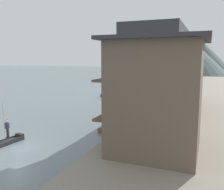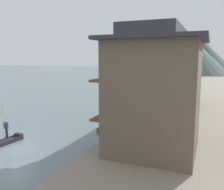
# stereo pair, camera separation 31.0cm
# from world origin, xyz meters

# --- Properties ---
(ground_plane) EXTENTS (400.00, 400.00, 0.00)m
(ground_plane) POSITION_xyz_m (0.00, 0.00, 0.00)
(ground_plane) COLOR slate
(riverbank_right) EXTENTS (18.00, 110.00, 0.69)m
(riverbank_right) POSITION_xyz_m (15.88, 30.00, 0.34)
(riverbank_right) COLOR gray
(riverbank_right) RESTS_ON ground
(boatman_person) EXTENTS (0.57, 0.29, 3.04)m
(boatman_person) POSITION_xyz_m (-1.32, 0.59, 1.53)
(boatman_person) COLOR black
(boatman_person) RESTS_ON boat_foreground_poled
(boat_moored_nearest) EXTENTS (1.77, 5.24, 0.64)m
(boat_moored_nearest) POSITION_xyz_m (5.44, 8.90, 0.21)
(boat_moored_nearest) COLOR brown
(boat_moored_nearest) RESTS_ON ground
(boat_moored_second) EXTENTS (1.36, 3.81, 0.37)m
(boat_moored_second) POSITION_xyz_m (4.64, 16.14, 0.13)
(boat_moored_second) COLOR brown
(boat_moored_second) RESTS_ON ground
(boat_moored_third) EXTENTS (1.36, 5.13, 0.46)m
(boat_moored_third) POSITION_xyz_m (5.00, 36.94, 0.15)
(boat_moored_third) COLOR brown
(boat_moored_third) RESTS_ON ground
(boat_moored_far) EXTENTS (1.41, 3.91, 0.40)m
(boat_moored_far) POSITION_xyz_m (5.12, 47.82, 0.14)
(boat_moored_far) COLOR #423328
(boat_moored_far) RESTS_ON ground
(boat_midriver_drifting) EXTENTS (2.00, 5.25, 0.51)m
(boat_midriver_drifting) POSITION_xyz_m (5.48, 53.85, 0.17)
(boat_midriver_drifting) COLOR #423328
(boat_midriver_drifting) RESTS_ON ground
(boat_midriver_upstream) EXTENTS (5.26, 1.97, 0.71)m
(boat_midriver_upstream) POSITION_xyz_m (-2.20, 28.44, 0.24)
(boat_midriver_upstream) COLOR #232326
(boat_midriver_upstream) RESTS_ON ground
(boat_upstream_distant) EXTENTS (1.54, 5.55, 0.36)m
(boat_upstream_distant) POSITION_xyz_m (5.04, 21.46, 0.12)
(boat_upstream_distant) COLOR #232326
(boat_upstream_distant) RESTS_ON ground
(boat_crossing_west) EXTENTS (1.60, 5.81, 0.45)m
(boat_crossing_west) POSITION_xyz_m (5.55, 28.05, 0.15)
(boat_crossing_west) COLOR brown
(boat_crossing_west) RESTS_ON ground
(house_waterfront_nearest) EXTENTS (7.07, 6.76, 8.74)m
(house_waterfront_nearest) POSITION_xyz_m (11.30, 1.96, 4.99)
(house_waterfront_nearest) COLOR brown
(house_waterfront_nearest) RESTS_ON riverbank_right
(house_waterfront_second) EXTENTS (6.28, 6.03, 8.74)m
(house_waterfront_second) POSITION_xyz_m (10.91, 8.64, 5.00)
(house_waterfront_second) COLOR gray
(house_waterfront_second) RESTS_ON riverbank_right
(house_waterfront_tall) EXTENTS (5.18, 8.00, 6.14)m
(house_waterfront_tall) POSITION_xyz_m (10.36, 15.65, 3.69)
(house_waterfront_tall) COLOR #75604C
(house_waterfront_tall) RESTS_ON riverbank_right
(house_waterfront_narrow) EXTENTS (5.61, 8.01, 6.14)m
(house_waterfront_narrow) POSITION_xyz_m (10.58, 23.49, 3.68)
(house_waterfront_narrow) COLOR #75604C
(house_waterfront_narrow) RESTS_ON riverbank_right
(mooring_post_dock_near) EXTENTS (0.20, 0.20, 0.86)m
(mooring_post_dock_near) POSITION_xyz_m (7.23, 7.55, 1.12)
(mooring_post_dock_near) COLOR #473828
(mooring_post_dock_near) RESTS_ON riverbank_right
(mooring_post_dock_mid) EXTENTS (0.20, 0.20, 0.99)m
(mooring_post_dock_mid) POSITION_xyz_m (7.23, 14.67, 1.18)
(mooring_post_dock_mid) COLOR #473828
(mooring_post_dock_mid) RESTS_ON riverbank_right
(mooring_post_dock_far) EXTENTS (0.20, 0.20, 0.84)m
(mooring_post_dock_far) POSITION_xyz_m (7.23, 23.54, 1.10)
(mooring_post_dock_far) COLOR #473828
(mooring_post_dock_far) RESTS_ON riverbank_right
(hill_far_west) EXTENTS (48.34, 48.34, 23.80)m
(hill_far_west) POSITION_xyz_m (-1.04, 103.24, 11.90)
(hill_far_west) COLOR #4C5B56
(hill_far_west) RESTS_ON ground
(hill_far_centre) EXTENTS (42.25, 42.25, 21.23)m
(hill_far_centre) POSITION_xyz_m (6.10, 119.74, 10.62)
(hill_far_centre) COLOR #4C5B56
(hill_far_centre) RESTS_ON ground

